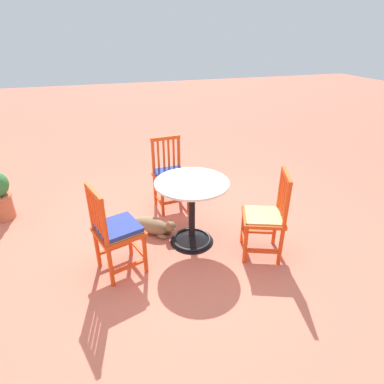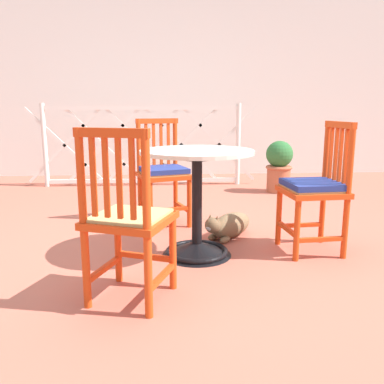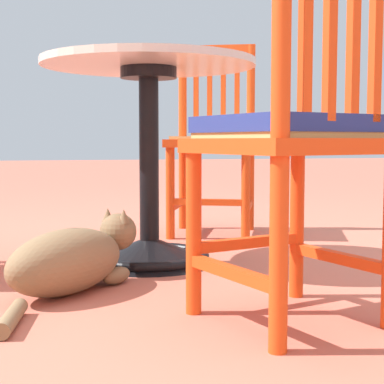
% 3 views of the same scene
% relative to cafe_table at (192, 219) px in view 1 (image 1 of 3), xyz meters
% --- Properties ---
extents(ground_plane, '(24.00, 24.00, 0.00)m').
position_rel_cafe_table_xyz_m(ground_plane, '(-0.12, 0.07, -0.28)').
color(ground_plane, '#BC604C').
extents(cafe_table, '(0.76, 0.76, 0.73)m').
position_rel_cafe_table_xyz_m(cafe_table, '(0.00, 0.00, 0.00)').
color(cafe_table, black).
rests_on(cafe_table, ground_plane).
extents(orange_chair_by_planter, '(0.43, 0.43, 0.91)m').
position_rel_cafe_table_xyz_m(orange_chair_by_planter, '(0.83, 0.03, 0.16)').
color(orange_chair_by_planter, '#D64214').
rests_on(orange_chair_by_planter, ground_plane).
extents(orange_chair_at_corner, '(0.50, 0.50, 0.91)m').
position_rel_cafe_table_xyz_m(orange_chair_at_corner, '(-0.23, 0.80, 0.16)').
color(orange_chair_at_corner, '#D64214').
rests_on(orange_chair_at_corner, ground_plane).
extents(orange_chair_tucked_in, '(0.52, 0.52, 0.91)m').
position_rel_cafe_table_xyz_m(orange_chair_tucked_in, '(-0.41, -0.65, 0.15)').
color(orange_chair_tucked_in, '#D64214').
rests_on(orange_chair_tucked_in, ground_plane).
extents(tabby_cat, '(0.45, 0.66, 0.23)m').
position_rel_cafe_table_xyz_m(tabby_cat, '(0.28, 0.36, -0.19)').
color(tabby_cat, brown).
rests_on(tabby_cat, ground_plane).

